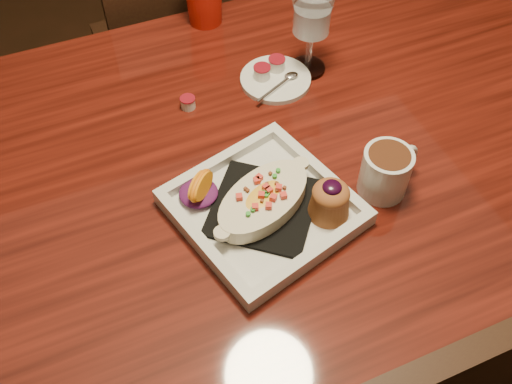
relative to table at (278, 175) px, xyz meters
name	(u,v)px	position (x,y,z in m)	size (l,w,h in m)	color
floor	(271,323)	(0.00, 0.00, -0.65)	(7.00, 7.00, 0.00)	black
table	(278,175)	(0.00, 0.00, 0.00)	(1.50, 0.90, 0.75)	maroon
chair_far	(183,50)	(0.00, 0.63, -0.15)	(0.42, 0.42, 0.93)	black
plate	(270,204)	(-0.08, -0.14, 0.12)	(0.32, 0.32, 0.08)	silver
coffee_mug	(387,170)	(0.12, -0.17, 0.14)	(0.11, 0.08, 0.09)	silver
goblet	(312,17)	(0.14, 0.16, 0.22)	(0.09, 0.09, 0.18)	silver
saucer	(274,78)	(0.06, 0.15, 0.11)	(0.14, 0.14, 0.10)	silver
creamer_loose	(188,103)	(-0.12, 0.15, 0.11)	(0.03, 0.03, 0.02)	silver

